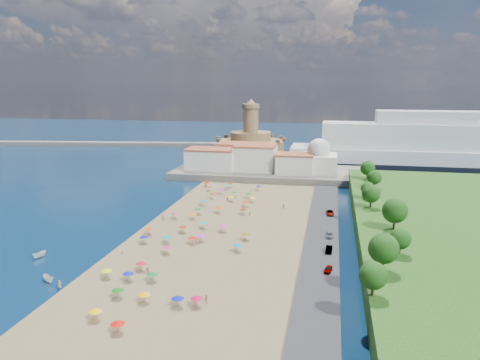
# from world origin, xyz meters

# --- Properties ---
(ground) EXTENTS (700.00, 700.00, 0.00)m
(ground) POSITION_xyz_m (0.00, 0.00, 0.00)
(ground) COLOR #071938
(ground) RESTS_ON ground
(terrace) EXTENTS (90.00, 36.00, 3.00)m
(terrace) POSITION_xyz_m (10.00, 73.00, 1.50)
(terrace) COLOR #59544C
(terrace) RESTS_ON ground
(jetty) EXTENTS (18.00, 70.00, 2.40)m
(jetty) POSITION_xyz_m (-12.00, 108.00, 1.20)
(jetty) COLOR #59544C
(jetty) RESTS_ON ground
(breakwater) EXTENTS (199.03, 34.77, 2.60)m
(breakwater) POSITION_xyz_m (-110.00, 153.00, 1.30)
(breakwater) COLOR #59544C
(breakwater) RESTS_ON ground
(waterfront_buildings) EXTENTS (57.00, 29.00, 11.00)m
(waterfront_buildings) POSITION_xyz_m (-3.05, 73.64, 7.88)
(waterfront_buildings) COLOR silver
(waterfront_buildings) RESTS_ON terrace
(domed_building) EXTENTS (16.00, 16.00, 15.00)m
(domed_building) POSITION_xyz_m (30.00, 71.00, 8.97)
(domed_building) COLOR silver
(domed_building) RESTS_ON terrace
(fortress) EXTENTS (40.00, 40.00, 32.40)m
(fortress) POSITION_xyz_m (-12.00, 138.00, 6.68)
(fortress) COLOR #96714B
(fortress) RESTS_ON ground
(cruise_ship) EXTENTS (157.58, 23.65, 34.44)m
(cruise_ship) POSITION_xyz_m (93.29, 109.50, 10.20)
(cruise_ship) COLOR black
(cruise_ship) RESTS_ON ground
(beach_parasols) EXTENTS (30.20, 115.03, 2.20)m
(beach_parasols) POSITION_xyz_m (-1.41, -7.71, 2.15)
(beach_parasols) COLOR gray
(beach_parasols) RESTS_ON beach
(beachgoers) EXTENTS (40.02, 99.41, 1.88)m
(beachgoers) POSITION_xyz_m (-0.51, -9.45, 1.12)
(beachgoers) COLOR tan
(beachgoers) RESTS_ON beach
(moored_boats) EXTENTS (13.98, 16.43, 1.57)m
(moored_boats) POSITION_xyz_m (-27.97, -44.70, 0.77)
(moored_boats) COLOR white
(moored_boats) RESTS_ON ground
(parked_cars) EXTENTS (2.75, 50.98, 1.45)m
(parked_cars) POSITION_xyz_m (36.00, -9.28, 1.38)
(parked_cars) COLOR gray
(parked_cars) RESTS_ON promenade
(hillside_trees) EXTENTS (13.76, 106.83, 8.06)m
(hillside_trees) POSITION_xyz_m (48.61, -9.24, 10.25)
(hillside_trees) COLOR #382314
(hillside_trees) RESTS_ON hillside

